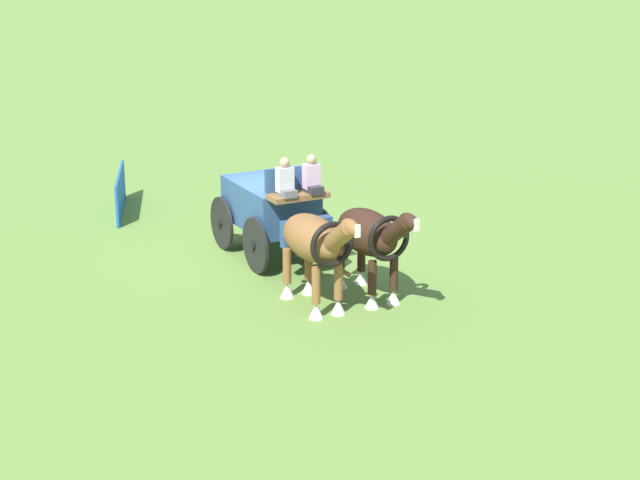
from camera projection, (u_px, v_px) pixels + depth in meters
ground_plane at (271, 255)px, 24.60m from camera, size 220.00×220.00×0.00m
show_wagon at (273, 207)px, 24.09m from camera, size 5.55×2.62×2.74m
draft_horse_near at (370, 236)px, 21.43m from camera, size 2.94×1.45×2.24m
draft_horse_off at (315, 243)px, 20.85m from camera, size 2.91×1.43×2.30m
sponsor_banner at (120, 192)px, 28.02m from camera, size 3.20×0.29×1.10m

